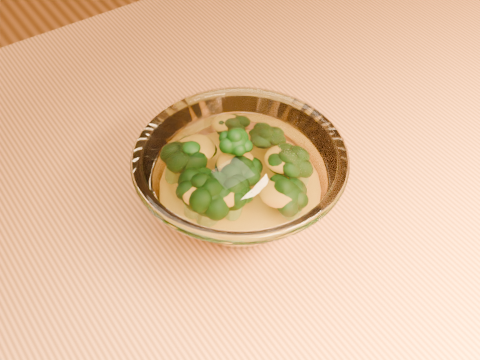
# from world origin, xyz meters

# --- Properties ---
(table) EXTENTS (1.20, 0.80, 0.75)m
(table) POSITION_xyz_m (0.00, 0.00, 0.65)
(table) COLOR #C1743A
(table) RESTS_ON ground
(glass_bowl) EXTENTS (0.19, 0.19, 0.08)m
(glass_bowl) POSITION_xyz_m (-0.00, 0.01, 0.79)
(glass_bowl) COLOR white
(glass_bowl) RESTS_ON table
(cheese_sauce) EXTENTS (0.11, 0.11, 0.03)m
(cheese_sauce) POSITION_xyz_m (-0.00, 0.01, 0.78)
(cheese_sauce) COLOR orange
(cheese_sauce) RESTS_ON glass_bowl
(broccoli_heap) EXTENTS (0.12, 0.12, 0.07)m
(broccoli_heap) POSITION_xyz_m (-0.01, 0.02, 0.80)
(broccoli_heap) COLOR black
(broccoli_heap) RESTS_ON cheese_sauce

